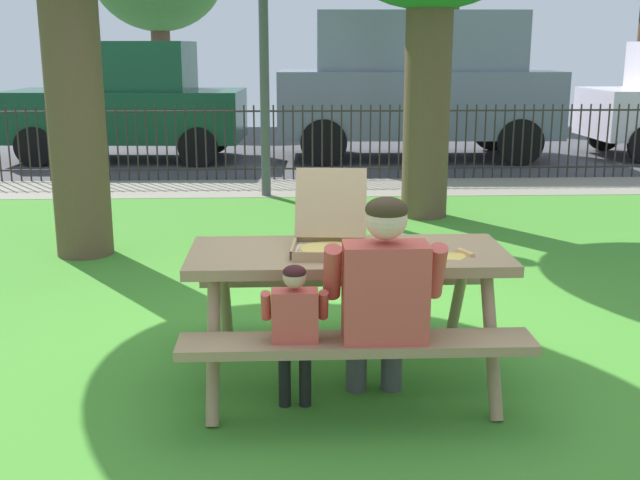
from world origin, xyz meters
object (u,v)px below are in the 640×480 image
parked_car_center (416,82)px  lamp_post_walkway (263,3)px  child_at_table (295,326)px  pizza_slice_on_table (454,254)px  parked_car_left (127,100)px  picnic_table_foreground (348,280)px  adult_at_table (383,297)px  pizza_box_open (330,236)px

parked_car_center → lamp_post_walkway: bearing=-125.7°
child_at_table → pizza_slice_on_table: bearing=23.9°
child_at_table → lamp_post_walkway: size_ratio=0.22×
lamp_post_walkway → parked_car_left: 4.47m
pizza_slice_on_table → child_at_table: size_ratio=0.28×
picnic_table_foreground → adult_at_table: (0.14, -0.50, 0.06)m
pizza_slice_on_table → pizza_box_open: bearing=167.2°
pizza_slice_on_table → lamp_post_walkway: bearing=101.3°
adult_at_table → parked_car_center: 9.99m
adult_at_table → parked_car_center: bearing=79.9°
parked_car_left → parked_car_center: (4.93, 0.00, 0.29)m
adult_at_table → lamp_post_walkway: lamp_post_walkway is taller
lamp_post_walkway → child_at_table: bearing=-87.3°
picnic_table_foreground → pizza_box_open: bearing=169.5°
picnic_table_foreground → parked_car_center: size_ratio=0.38×
pizza_slice_on_table → adult_at_table: size_ratio=0.20×
adult_at_table → lamp_post_walkway: 6.62m
adult_at_table → picnic_table_foreground: bearing=105.5°
picnic_table_foreground → pizza_slice_on_table: size_ratio=7.47×
adult_at_table → parked_car_center: parked_car_center is taller
pizza_box_open → adult_at_table: (0.24, -0.52, -0.20)m
child_at_table → lamp_post_walkway: lamp_post_walkway is taller
parked_car_left → pizza_slice_on_table: bearing=-69.1°
pizza_slice_on_table → lamp_post_walkway: (-1.19, 5.97, 1.64)m
picnic_table_foreground → pizza_box_open: size_ratio=3.28×
picnic_table_foreground → child_at_table: child_at_table is taller
pizza_box_open → child_at_table: pizza_box_open is taller
child_at_table → parked_car_left: size_ratio=0.21×
pizza_box_open → parked_car_left: size_ratio=0.14×
child_at_table → adult_at_table: bearing=3.5°
adult_at_table → parked_car_left: size_ratio=0.30×
child_at_table → parked_car_center: 10.12m
child_at_table → pizza_box_open: bearing=69.2°
picnic_table_foreground → parked_car_left: bearing=108.1°
parked_car_left → lamp_post_walkway: bearing=-55.1°
pizza_box_open → lamp_post_walkway: (-0.51, 5.81, 1.56)m
picnic_table_foreground → pizza_slice_on_table: (0.58, -0.14, 0.18)m
pizza_slice_on_table → adult_at_table: adult_at_table is taller
pizza_slice_on_table → parked_car_left: (-3.62, 9.45, 0.23)m
pizza_box_open → lamp_post_walkway: bearing=95.0°
picnic_table_foreground → parked_car_center: (1.90, 9.32, 0.71)m
pizza_box_open → pizza_slice_on_table: bearing=-12.8°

